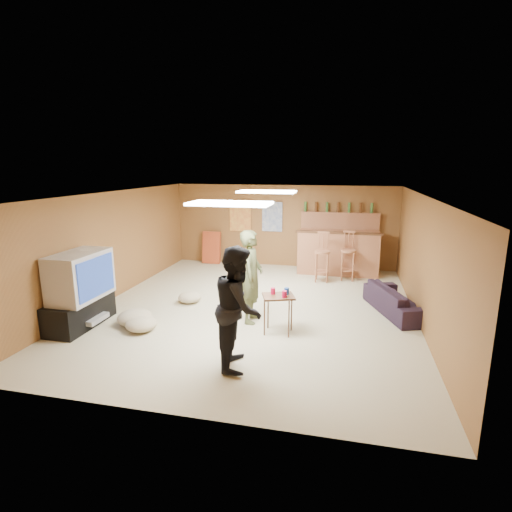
% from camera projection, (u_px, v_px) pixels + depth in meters
% --- Properties ---
extents(ground, '(7.00, 7.00, 0.00)m').
position_uv_depth(ground, '(254.00, 308.00, 7.76)').
color(ground, '#B6AD8B').
rests_on(ground, ground).
extents(ceiling, '(6.00, 7.00, 0.02)m').
position_uv_depth(ceiling, '(254.00, 194.00, 7.26)').
color(ceiling, silver).
rests_on(ceiling, ground).
extents(wall_back, '(6.00, 0.02, 2.20)m').
position_uv_depth(wall_back, '(283.00, 226.00, 10.83)').
color(wall_back, brown).
rests_on(wall_back, ground).
extents(wall_front, '(6.00, 0.02, 2.20)m').
position_uv_depth(wall_front, '(177.00, 323.00, 4.18)').
color(wall_front, brown).
rests_on(wall_front, ground).
extents(wall_left, '(0.02, 7.00, 2.20)m').
position_uv_depth(wall_left, '(111.00, 246.00, 8.17)').
color(wall_left, brown).
rests_on(wall_left, ground).
extents(wall_right, '(0.02, 7.00, 2.20)m').
position_uv_depth(wall_right, '(423.00, 262.00, 6.85)').
color(wall_right, brown).
rests_on(wall_right, ground).
extents(tv_stand, '(0.55, 1.30, 0.50)m').
position_uv_depth(tv_stand, '(80.00, 312.00, 6.87)').
color(tv_stand, black).
rests_on(tv_stand, ground).
extents(dvd_box, '(0.35, 0.50, 0.08)m').
position_uv_depth(dvd_box, '(92.00, 318.00, 6.84)').
color(dvd_box, '#B2B2B7').
rests_on(dvd_box, tv_stand).
extents(tv_body, '(0.60, 1.10, 0.80)m').
position_uv_depth(tv_body, '(80.00, 276.00, 6.71)').
color(tv_body, '#B2B2B7').
rests_on(tv_body, tv_stand).
extents(tv_screen, '(0.02, 0.95, 0.65)m').
position_uv_depth(tv_screen, '(96.00, 277.00, 6.64)').
color(tv_screen, navy).
rests_on(tv_screen, tv_body).
extents(bar_counter, '(2.00, 0.60, 1.10)m').
position_uv_depth(bar_counter, '(338.00, 253.00, 10.11)').
color(bar_counter, '#975737').
rests_on(bar_counter, ground).
extents(bar_lip, '(2.10, 0.12, 0.05)m').
position_uv_depth(bar_lip, '(339.00, 233.00, 9.75)').
color(bar_lip, '#442715').
rests_on(bar_lip, bar_counter).
extents(bar_shelf, '(2.00, 0.18, 0.05)m').
position_uv_depth(bar_shelf, '(340.00, 213.00, 10.32)').
color(bar_shelf, '#975737').
rests_on(bar_shelf, bar_backing).
extents(bar_backing, '(2.00, 0.14, 0.60)m').
position_uv_depth(bar_backing, '(340.00, 225.00, 10.41)').
color(bar_backing, '#975737').
rests_on(bar_backing, bar_counter).
extents(poster_left, '(0.60, 0.03, 0.85)m').
position_uv_depth(poster_left, '(240.00, 216.00, 11.00)').
color(poster_left, '#BF3F26').
rests_on(poster_left, wall_back).
extents(poster_right, '(0.55, 0.03, 0.80)m').
position_uv_depth(poster_right, '(272.00, 217.00, 10.81)').
color(poster_right, '#334C99').
rests_on(poster_right, wall_back).
extents(folding_chair_stack, '(0.50, 0.26, 0.91)m').
position_uv_depth(folding_chair_stack, '(212.00, 248.00, 11.23)').
color(folding_chair_stack, '#B24220').
rests_on(folding_chair_stack, ground).
extents(ceiling_panel_front, '(1.20, 0.60, 0.04)m').
position_uv_depth(ceiling_panel_front, '(230.00, 204.00, 5.85)').
color(ceiling_panel_front, white).
rests_on(ceiling_panel_front, ceiling).
extents(ceiling_panel_back, '(1.20, 0.60, 0.04)m').
position_uv_depth(ceiling_panel_back, '(267.00, 192.00, 8.41)').
color(ceiling_panel_back, white).
rests_on(ceiling_panel_back, ceiling).
extents(person_olive, '(0.42, 0.61, 1.64)m').
position_uv_depth(person_olive, '(251.00, 277.00, 6.96)').
color(person_olive, '#4C5330').
rests_on(person_olive, ground).
extents(person_black, '(0.78, 0.93, 1.69)m').
position_uv_depth(person_black, '(238.00, 307.00, 5.39)').
color(person_black, black).
rests_on(person_black, ground).
extents(sofa, '(1.20, 1.82, 0.49)m').
position_uv_depth(sofa, '(397.00, 300.00, 7.48)').
color(sofa, black).
rests_on(sofa, ground).
extents(tray_table, '(0.61, 0.55, 0.65)m').
position_uv_depth(tray_table, '(278.00, 314.00, 6.56)').
color(tray_table, '#442715').
rests_on(tray_table, ground).
extents(cup_red_near, '(0.09, 0.09, 0.11)m').
position_uv_depth(cup_red_near, '(273.00, 291.00, 6.54)').
color(cup_red_near, '#BC0C34').
rests_on(cup_red_near, tray_table).
extents(cup_red_far, '(0.09, 0.09, 0.11)m').
position_uv_depth(cup_red_far, '(284.00, 294.00, 6.37)').
color(cup_red_far, '#BC0C34').
rests_on(cup_red_far, tray_table).
extents(cup_blue, '(0.10, 0.10, 0.11)m').
position_uv_depth(cup_blue, '(287.00, 291.00, 6.52)').
color(cup_blue, navy).
rests_on(cup_blue, tray_table).
extents(bar_stool_left, '(0.38, 0.38, 1.20)m').
position_uv_depth(bar_stool_left, '(322.00, 257.00, 9.42)').
color(bar_stool_left, '#975737').
rests_on(bar_stool_left, ground).
extents(bar_stool_right, '(0.42, 0.42, 1.20)m').
position_uv_depth(bar_stool_right, '(348.00, 256.00, 9.54)').
color(bar_stool_right, '#975737').
rests_on(bar_stool_right, ground).
extents(cushion_near_tv, '(0.69, 0.69, 0.27)m').
position_uv_depth(cushion_near_tv, '(135.00, 318.00, 6.93)').
color(cushion_near_tv, tan).
rests_on(cushion_near_tv, ground).
extents(cushion_mid, '(0.59, 0.59, 0.21)m').
position_uv_depth(cushion_mid, '(190.00, 297.00, 8.08)').
color(cushion_mid, tan).
rests_on(cushion_mid, ground).
extents(cushion_far, '(0.55, 0.55, 0.23)m').
position_uv_depth(cushion_far, '(141.00, 324.00, 6.69)').
color(cushion_far, tan).
rests_on(cushion_far, ground).
extents(bottle_row, '(1.76, 0.08, 0.26)m').
position_uv_depth(bottle_row, '(338.00, 207.00, 10.28)').
color(bottle_row, '#3F7233').
rests_on(bottle_row, bar_shelf).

